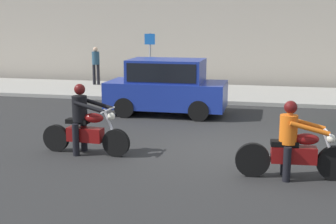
{
  "coord_description": "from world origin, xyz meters",
  "views": [
    {
      "loc": [
        1.03,
        -10.59,
        3.0
      ],
      "look_at": [
        -1.12,
        -0.97,
        1.03
      ],
      "focal_mm": 48.78,
      "sensor_mm": 36.0,
      "label": 1
    }
  ],
  "objects": [
    {
      "name": "ground_plane",
      "position": [
        0.0,
        0.0,
        0.0
      ],
      "size": [
        80.0,
        80.0,
        0.0
      ],
      "primitive_type": "plane",
      "color": "#272727"
    },
    {
      "name": "sidewalk_slab",
      "position": [
        0.0,
        8.0,
        0.07
      ],
      "size": [
        40.0,
        4.4,
        0.14
      ],
      "primitive_type": "cube",
      "color": "#99968E",
      "rests_on": "ground_plane"
    },
    {
      "name": "motorcycle_with_rider_orange_stripe",
      "position": [
        1.54,
        -1.83,
        0.62
      ],
      "size": [
        2.22,
        0.7,
        1.53
      ],
      "color": "black",
      "rests_on": "ground_plane"
    },
    {
      "name": "motorcycle_with_rider_black_leather",
      "position": [
        -3.04,
        -1.14,
        0.66
      ],
      "size": [
        2.15,
        0.7,
        1.62
      ],
      "color": "black",
      "rests_on": "ground_plane"
    },
    {
      "name": "parked_hatchback_cobalt_blue",
      "position": [
        -2.21,
        3.66,
        0.93
      ],
      "size": [
        3.82,
        1.76,
        1.8
      ],
      "color": "navy",
      "rests_on": "ground_plane"
    },
    {
      "name": "street_sign_post",
      "position": [
        -3.86,
        7.83,
        1.59
      ],
      "size": [
        0.44,
        0.08,
        2.38
      ],
      "color": "gray",
      "rests_on": "sidewalk_slab"
    },
    {
      "name": "pedestrian_bystander",
      "position": [
        -6.7,
        8.93,
        1.14
      ],
      "size": [
        0.34,
        0.34,
        1.71
      ],
      "color": "black",
      "rests_on": "sidewalk_slab"
    }
  ]
}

